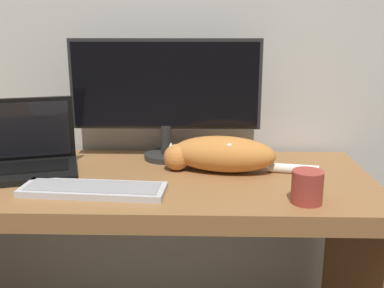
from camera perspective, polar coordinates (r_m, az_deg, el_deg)
wall_back at (r=1.82m, az=-6.27°, el=16.29°), size 6.40×0.06×2.60m
desk at (r=1.58m, az=-7.41°, el=-9.33°), size 1.61×0.64×0.76m
monitor at (r=1.66m, az=-3.39°, el=6.67°), size 0.70×0.17×0.45m
laptop at (r=1.64m, az=-20.12°, el=-1.66°), size 0.38×0.33×0.25m
external_keyboard at (r=1.40m, az=-12.43°, el=-5.65°), size 0.45×0.16×0.02m
cat at (r=1.55m, az=3.63°, el=-1.22°), size 0.53×0.21×0.12m
coffee_mug at (r=1.32m, az=14.42°, el=-5.31°), size 0.09×0.09×0.09m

